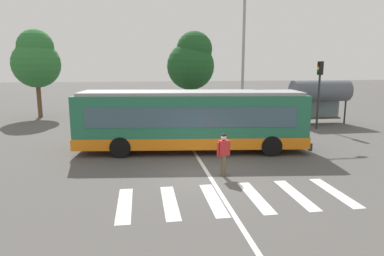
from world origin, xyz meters
name	(u,v)px	position (x,y,z in m)	size (l,w,h in m)	color
ground_plane	(204,175)	(0.00, 0.00, 0.00)	(160.00, 160.00, 0.00)	#514F4C
city_transit_bus	(191,120)	(0.07, 3.96, 1.59)	(11.74, 3.88, 3.06)	black
pedestrian_crossing_street	(224,152)	(0.73, -0.21, 0.97)	(0.57, 0.35, 1.72)	brown
parked_car_black	(135,112)	(-2.93, 13.45, 0.77)	(2.16, 4.62, 1.35)	black
parked_car_red	(171,111)	(-0.14, 13.48, 0.77)	(2.01, 4.57, 1.35)	black
parked_car_teal	(203,111)	(2.48, 13.43, 0.77)	(2.30, 4.67, 1.35)	black
parked_car_blue	(241,111)	(5.39, 12.94, 0.77)	(1.93, 4.53, 1.35)	black
traffic_light_far_corner	(319,84)	(9.59, 8.78, 3.09)	(0.33, 0.32, 4.59)	#28282B
bus_stop_shelter	(320,92)	(10.61, 10.40, 2.42)	(4.34, 1.54, 3.25)	#28282B
twin_arm_street_lamp	(244,41)	(4.94, 11.20, 6.02)	(4.38, 0.32, 9.93)	#939399
background_tree_left	(36,59)	(-10.85, 17.18, 4.82)	(3.87, 3.87, 7.23)	brown
background_tree_right	(192,61)	(2.82, 21.92, 4.73)	(4.83, 4.83, 7.73)	brown
crosswalk_painted_stripes	(235,198)	(0.55, -2.50, 0.00)	(7.60, 2.79, 0.01)	silver
lane_center_line	(200,161)	(0.19, 2.00, 0.00)	(0.16, 24.00, 0.01)	silver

